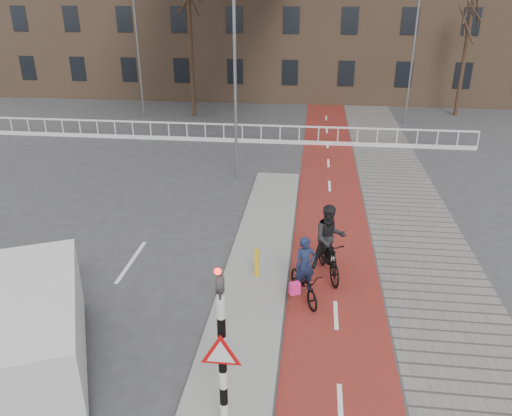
# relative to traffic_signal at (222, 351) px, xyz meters

# --- Properties ---
(ground) EXTENTS (120.00, 120.00, 0.00)m
(ground) POSITION_rel_traffic_signal_xyz_m (0.60, 2.02, -1.99)
(ground) COLOR #38383A
(ground) RESTS_ON ground
(bike_lane) EXTENTS (2.50, 60.00, 0.01)m
(bike_lane) POSITION_rel_traffic_signal_xyz_m (2.10, 12.02, -1.98)
(bike_lane) COLOR maroon
(bike_lane) RESTS_ON ground
(sidewalk) EXTENTS (3.00, 60.00, 0.01)m
(sidewalk) POSITION_rel_traffic_signal_xyz_m (4.90, 12.02, -1.98)
(sidewalk) COLOR slate
(sidewalk) RESTS_ON ground
(curb_island) EXTENTS (1.80, 16.00, 0.12)m
(curb_island) POSITION_rel_traffic_signal_xyz_m (-0.10, 6.02, -1.93)
(curb_island) COLOR gray
(curb_island) RESTS_ON ground
(traffic_signal) EXTENTS (0.80, 0.80, 3.68)m
(traffic_signal) POSITION_rel_traffic_signal_xyz_m (0.00, 0.00, 0.00)
(traffic_signal) COLOR black
(traffic_signal) RESTS_ON curb_island
(bollard) EXTENTS (0.12, 0.12, 0.84)m
(bollard) POSITION_rel_traffic_signal_xyz_m (-0.06, 5.47, -1.45)
(bollard) COLOR yellow
(bollard) RESTS_ON curb_island
(cyclist_near) EXTENTS (1.23, 1.76, 1.77)m
(cyclist_near) POSITION_rel_traffic_signal_xyz_m (1.28, 4.66, -1.39)
(cyclist_near) COLOR black
(cyclist_near) RESTS_ON bike_lane
(cyclist_far) EXTENTS (1.09, 2.10, 2.14)m
(cyclist_far) POSITION_rel_traffic_signal_xyz_m (1.90, 5.90, -1.09)
(cyclist_far) COLOR black
(cyclist_far) RESTS_ON bike_lane
(van) EXTENTS (3.49, 4.74, 1.90)m
(van) POSITION_rel_traffic_signal_xyz_m (-4.18, 1.36, -0.99)
(van) COLOR silver
(van) RESTS_ON ground
(railing) EXTENTS (28.00, 0.10, 0.99)m
(railing) POSITION_rel_traffic_signal_xyz_m (-4.40, 19.02, -1.68)
(railing) COLOR silver
(railing) RESTS_ON ground
(tree_mid) EXTENTS (0.25, 0.25, 8.60)m
(tree_mid) POSITION_rel_traffic_signal_xyz_m (-6.34, 24.69, 2.31)
(tree_mid) COLOR #302015
(tree_mid) RESTS_ON ground
(tree_right) EXTENTS (0.25, 0.25, 7.05)m
(tree_right) POSITION_rel_traffic_signal_xyz_m (10.43, 26.89, 1.54)
(tree_right) COLOR #302015
(tree_right) RESTS_ON ground
(streetlight_near) EXTENTS (0.12, 0.12, 8.79)m
(streetlight_near) POSITION_rel_traffic_signal_xyz_m (-1.85, 13.42, 2.41)
(streetlight_near) COLOR slate
(streetlight_near) RESTS_ON ground
(streetlight_left) EXTENTS (0.12, 0.12, 7.63)m
(streetlight_left) POSITION_rel_traffic_signal_xyz_m (-9.47, 24.02, 1.83)
(streetlight_left) COLOR slate
(streetlight_left) RESTS_ON ground
(streetlight_right) EXTENTS (0.12, 0.12, 7.74)m
(streetlight_right) POSITION_rel_traffic_signal_xyz_m (6.81, 24.20, 1.88)
(streetlight_right) COLOR slate
(streetlight_right) RESTS_ON ground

